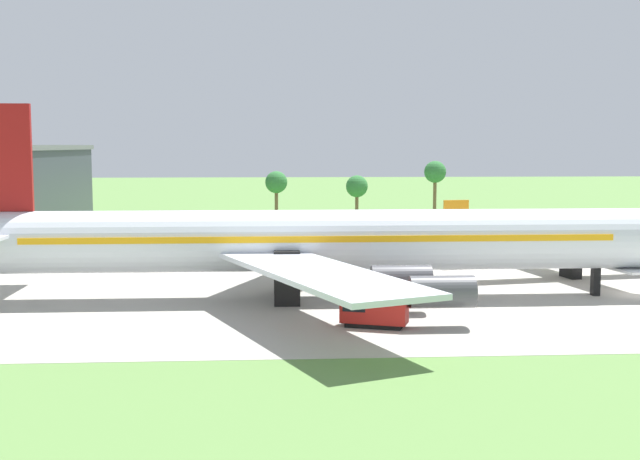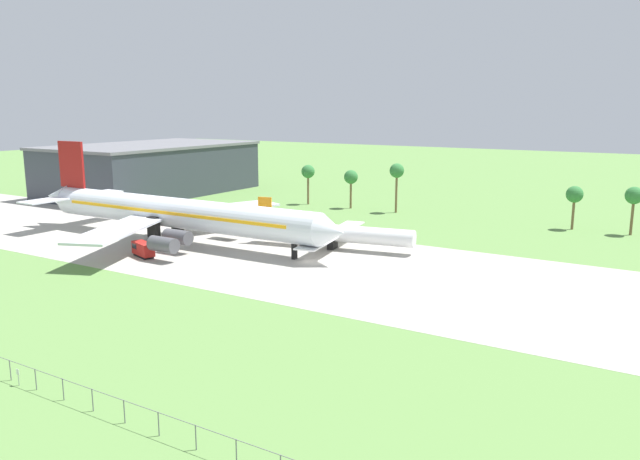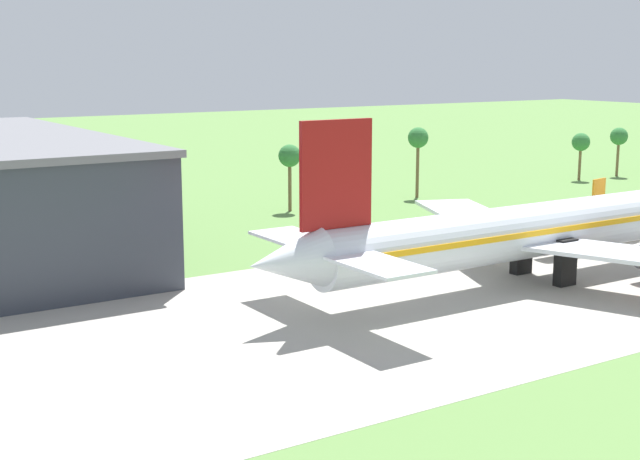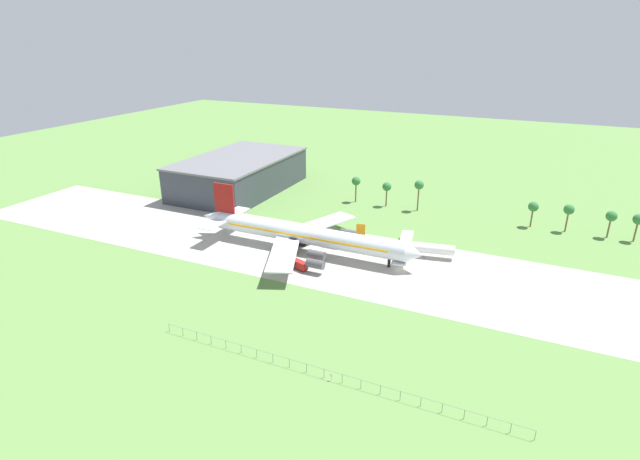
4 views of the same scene
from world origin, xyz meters
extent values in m
plane|color=#5B8442|center=(0.00, 0.00, 0.00)|extent=(600.00, 600.00, 0.00)
cube|color=#A8A399|center=(0.00, 0.00, 0.01)|extent=(320.00, 44.00, 0.02)
cylinder|color=silver|center=(-31.06, 0.12, 5.74)|extent=(65.33, 5.91, 5.91)
cone|color=silver|center=(3.97, 0.12, 5.74)|extent=(4.73, 5.79, 5.79)
cone|color=silver|center=(-67.42, 0.12, 6.18)|extent=(7.39, 5.62, 5.62)
cube|color=#EFA314|center=(-31.06, 0.12, 6.18)|extent=(55.53, 6.03, 0.59)
cube|color=maroon|center=(-61.95, 0.12, 13.72)|extent=(7.69, 0.50, 10.05)
cube|color=silver|center=(-62.24, 0.12, 6.63)|extent=(5.32, 23.65, 0.30)
cube|color=silver|center=(-32.13, -13.20, 4.70)|extent=(17.11, 27.58, 0.44)
cube|color=silver|center=(-32.13, 13.44, 4.70)|extent=(17.11, 27.58, 0.44)
cylinder|color=#4C4C51|center=(-24.27, -6.98, 2.97)|extent=(5.32, 2.66, 2.66)
cylinder|color=#4C4C51|center=(-21.88, -12.89, 2.97)|extent=(5.32, 2.66, 2.66)
cylinder|color=#4C4C51|center=(-24.27, 7.21, 2.97)|extent=(5.32, 2.66, 2.66)
cylinder|color=#4C4C51|center=(-21.88, 13.13, 2.97)|extent=(5.32, 2.66, 2.66)
cube|color=black|center=(-3.62, 0.12, 2.57)|extent=(0.70, 0.90, 5.15)
cube|color=black|center=(-34.32, -3.13, 2.57)|extent=(2.40, 1.20, 5.15)
cube|color=black|center=(-34.32, 3.37, 2.57)|extent=(2.40, 1.20, 5.15)
cylinder|color=white|center=(-2.11, 10.71, 3.01)|extent=(31.12, 8.53, 3.17)
cube|color=orange|center=(-15.87, 8.28, 6.81)|extent=(2.85, 0.73, 4.43)
cube|color=white|center=(-2.11, 10.71, 2.69)|extent=(8.61, 28.18, 0.24)
cube|color=black|center=(-2.11, 10.71, 1.50)|extent=(1.68, 3.02, 3.01)
cube|color=black|center=(-27.36, -12.43, 0.20)|extent=(4.94, 3.20, 0.40)
cube|color=#B21E19|center=(-27.36, -12.43, 1.51)|extent=(5.78, 3.65, 2.22)
cube|color=black|center=(-28.77, -11.94, 1.84)|extent=(2.46, 2.55, 0.90)
cylinder|color=slate|center=(-40.00, -55.00, 1.05)|extent=(0.10, 0.10, 2.10)
cylinder|color=slate|center=(-36.00, -55.00, 1.05)|extent=(0.10, 0.10, 2.10)
cylinder|color=slate|center=(-32.00, -55.00, 1.05)|extent=(0.10, 0.10, 2.10)
cylinder|color=slate|center=(-28.00, -55.00, 1.05)|extent=(0.10, 0.10, 2.10)
cylinder|color=slate|center=(-24.00, -55.00, 1.05)|extent=(0.10, 0.10, 2.10)
cylinder|color=slate|center=(-20.00, -55.00, 1.05)|extent=(0.10, 0.10, 2.10)
cylinder|color=slate|center=(-16.00, -55.00, 1.05)|extent=(0.10, 0.10, 2.10)
cylinder|color=slate|center=(-12.00, -55.00, 1.05)|extent=(0.10, 0.10, 2.10)
cylinder|color=slate|center=(-8.00, -55.00, 1.05)|extent=(0.10, 0.10, 2.10)
cylinder|color=slate|center=(-4.00, -55.00, 1.05)|extent=(0.10, 0.10, 2.10)
cylinder|color=slate|center=(0.00, -55.00, 1.05)|extent=(0.10, 0.10, 2.10)
cylinder|color=slate|center=(4.00, -55.00, 1.05)|extent=(0.10, 0.10, 2.10)
cylinder|color=slate|center=(8.00, -55.00, 1.05)|extent=(0.10, 0.10, 2.10)
cylinder|color=slate|center=(12.00, -55.00, 1.05)|extent=(0.10, 0.10, 2.10)
cylinder|color=slate|center=(16.00, -55.00, 1.05)|extent=(0.10, 0.10, 2.10)
cylinder|color=slate|center=(20.00, -55.00, 1.05)|extent=(0.10, 0.10, 2.10)
cylinder|color=slate|center=(24.00, -55.00, 1.05)|extent=(0.10, 0.10, 2.10)
cylinder|color=slate|center=(28.00, -55.00, 1.05)|extent=(0.10, 0.10, 2.10)
cylinder|color=slate|center=(32.00, -55.00, 1.05)|extent=(0.10, 0.10, 2.10)
cylinder|color=slate|center=(36.00, -55.00, 1.05)|extent=(0.10, 0.10, 2.10)
cylinder|color=slate|center=(40.00, -55.00, 1.05)|extent=(0.10, 0.10, 2.10)
cylinder|color=slate|center=(0.00, -55.00, 2.06)|extent=(80.00, 0.06, 0.06)
cylinder|color=gray|center=(1.73, -55.30, 0.80)|extent=(0.08, 0.08, 1.60)
cube|color=white|center=(1.73, -55.32, 1.40)|extent=(0.44, 0.03, 0.56)
cube|color=#333842|center=(-87.61, 47.52, 7.07)|extent=(36.00, 60.00, 14.14)
cube|color=slate|center=(-87.61, 47.52, 14.54)|extent=(36.72, 61.20, 0.80)
cylinder|color=brown|center=(-34.91, 53.73, 4.16)|extent=(0.56, 0.56, 8.33)
sphere|color=#337538|center=(-34.91, 53.73, 8.93)|extent=(3.60, 3.60, 3.60)
cylinder|color=brown|center=(-8.83, 53.73, 4.97)|extent=(0.56, 0.56, 9.95)
sphere|color=#337538|center=(-8.83, 53.73, 10.55)|extent=(3.60, 3.60, 3.60)
cylinder|color=brown|center=(65.27, 53.73, 3.65)|extent=(0.56, 0.56, 7.30)
sphere|color=#337538|center=(65.27, 53.73, 7.90)|extent=(3.60, 3.60, 3.60)
cylinder|color=brown|center=(-21.74, 53.73, 3.81)|extent=(0.56, 0.56, 7.61)
sphere|color=#337538|center=(-21.74, 53.73, 8.21)|extent=(3.60, 3.60, 3.60)
cylinder|color=brown|center=(44.27, 53.73, 3.84)|extent=(0.56, 0.56, 7.67)
sphere|color=#337538|center=(44.27, 53.73, 8.27)|extent=(3.60, 3.60, 3.60)
cylinder|color=brown|center=(32.83, 53.73, 3.53)|extent=(0.56, 0.56, 7.07)
sphere|color=#337538|center=(32.83, 53.73, 7.67)|extent=(3.60, 3.60, 3.60)
cylinder|color=brown|center=(57.37, 53.73, 3.61)|extent=(0.56, 0.56, 7.23)
sphere|color=#337538|center=(57.37, 53.73, 7.83)|extent=(3.60, 3.60, 3.60)
camera|label=1|loc=(-35.74, -76.64, 14.87)|focal=45.00mm
camera|label=2|loc=(55.21, -87.65, 26.23)|focal=35.00mm
camera|label=3|loc=(-107.20, -67.35, 24.30)|focal=50.00mm
camera|label=4|loc=(34.28, -131.09, 65.73)|focal=28.00mm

